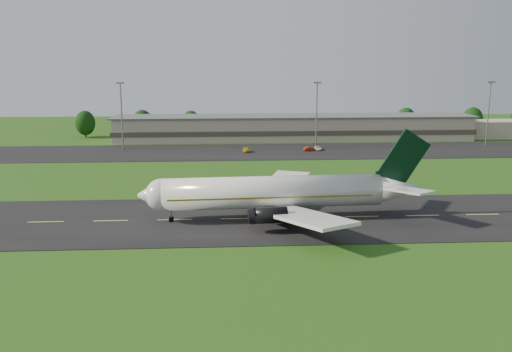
{
  "coord_description": "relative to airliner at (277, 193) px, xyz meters",
  "views": [
    {
      "loc": [
        -24.71,
        -96.04,
        27.81
      ],
      "look_at": [
        -18.33,
        8.0,
        6.0
      ],
      "focal_mm": 40.0,
      "sensor_mm": 36.0,
      "label": 1
    }
  ],
  "objects": [
    {
      "name": "apron",
      "position": [
        15.17,
        71.96,
        -4.61
      ],
      "size": [
        260.0,
        30.0,
        0.1
      ],
      "primitive_type": "cube",
      "color": "black",
      "rests_on": "ground"
    },
    {
      "name": "taxiway",
      "position": [
        15.17,
        -0.04,
        -4.61
      ],
      "size": [
        220.0,
        30.0,
        0.1
      ],
      "primitive_type": "cube",
      "color": "black",
      "rests_on": "ground"
    },
    {
      "name": "service_vehicle_a",
      "position": [
        -2.18,
        71.06,
        -3.86
      ],
      "size": [
        2.23,
        4.34,
        1.41
      ],
      "primitive_type": "imported",
      "rotation": [
        0.0,
        0.0,
        0.14
      ],
      "color": "#C3960B",
      "rests_on": "apron"
    },
    {
      "name": "light_mast_centre",
      "position": [
        20.17,
        79.96,
        8.08
      ],
      "size": [
        2.4,
        1.2,
        20.35
      ],
      "color": "gray",
      "rests_on": "ground"
    },
    {
      "name": "ground",
      "position": [
        15.17,
        -0.04,
        -4.66
      ],
      "size": [
        360.0,
        360.0,
        0.0
      ],
      "primitive_type": "plane",
      "color": "#1E4711",
      "rests_on": "ground"
    },
    {
      "name": "tree_line",
      "position": [
        45.94,
        106.43,
        0.5
      ],
      "size": [
        193.08,
        8.94,
        10.02
      ],
      "color": "black",
      "rests_on": "ground"
    },
    {
      "name": "light_mast_east",
      "position": [
        75.17,
        79.96,
        8.08
      ],
      "size": [
        2.4,
        1.2,
        20.35
      ],
      "color": "gray",
      "rests_on": "ground"
    },
    {
      "name": "service_vehicle_d",
      "position": [
        49.85,
        72.57,
        -3.97
      ],
      "size": [
        4.05,
        4.0,
        1.17
      ],
      "primitive_type": "imported",
      "rotation": [
        0.0,
        0.0,
        0.8
      ],
      "color": "#D8A00C",
      "rests_on": "apron"
    },
    {
      "name": "light_mast_west",
      "position": [
        -39.83,
        79.96,
        8.08
      ],
      "size": [
        2.4,
        1.2,
        20.35
      ],
      "color": "gray",
      "rests_on": "ground"
    },
    {
      "name": "airliner",
      "position": [
        0.0,
        0.0,
        0.0
      ],
      "size": [
        51.3,
        42.13,
        15.57
      ],
      "rotation": [
        0.0,
        0.0,
        0.05
      ],
      "color": "white",
      "rests_on": "ground"
    },
    {
      "name": "terminal",
      "position": [
        21.57,
        96.14,
        -0.67
      ],
      "size": [
        145.0,
        16.0,
        8.4
      ],
      "color": "tan",
      "rests_on": "ground"
    },
    {
      "name": "service_vehicle_c",
      "position": [
        19.7,
        73.33,
        -3.98
      ],
      "size": [
        2.16,
        4.3,
        1.17
      ],
      "primitive_type": "imported",
      "rotation": [
        0.0,
        0.0,
        -0.06
      ],
      "color": "white",
      "rests_on": "apron"
    },
    {
      "name": "service_vehicle_b",
      "position": [
        16.97,
        72.07,
        -3.96
      ],
      "size": [
        3.84,
        1.96,
        1.21
      ],
      "primitive_type": "imported",
      "rotation": [
        0.0,
        0.0,
        1.76
      ],
      "color": "#9A210A",
      "rests_on": "apron"
    }
  ]
}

